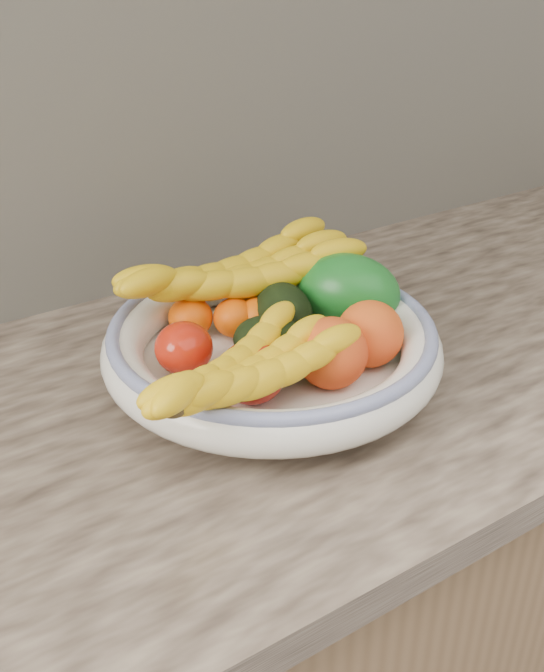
{
  "coord_description": "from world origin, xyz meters",
  "views": [
    {
      "loc": [
        -0.41,
        1.03,
        1.38
      ],
      "look_at": [
        0.0,
        1.66,
        0.96
      ],
      "focal_mm": 40.0,
      "sensor_mm": 36.0,
      "label": 1
    }
  ],
  "objects_px": {
    "banana_bunch_back": "(239,280)",
    "fruit_bowl": "(272,345)",
    "green_mango": "(347,291)",
    "banana_bunch_front": "(247,377)"
  },
  "relations": [
    {
      "from": "green_mango",
      "to": "banana_bunch_back",
      "type": "distance_m",
      "value": 0.13
    },
    {
      "from": "banana_bunch_back",
      "to": "fruit_bowl",
      "type": "bearing_deg",
      "value": -96.33
    },
    {
      "from": "banana_bunch_back",
      "to": "banana_bunch_front",
      "type": "relative_size",
      "value": 1.18
    },
    {
      "from": "fruit_bowl",
      "to": "green_mango",
      "type": "height_order",
      "value": "green_mango"
    },
    {
      "from": "banana_bunch_back",
      "to": "banana_bunch_front",
      "type": "bearing_deg",
      "value": -116.25
    },
    {
      "from": "banana_bunch_front",
      "to": "fruit_bowl",
      "type": "bearing_deg",
      "value": 26.91
    },
    {
      "from": "green_mango",
      "to": "banana_bunch_front",
      "type": "relative_size",
      "value": 0.47
    },
    {
      "from": "green_mango",
      "to": "banana_bunch_front",
      "type": "xyz_separation_m",
      "value": [
        -0.21,
        -0.11,
        0.01
      ]
    },
    {
      "from": "fruit_bowl",
      "to": "banana_bunch_back",
      "type": "xyz_separation_m",
      "value": [
        0.02,
        0.1,
        0.04
      ]
    },
    {
      "from": "fruit_bowl",
      "to": "banana_bunch_back",
      "type": "height_order",
      "value": "banana_bunch_back"
    }
  ]
}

